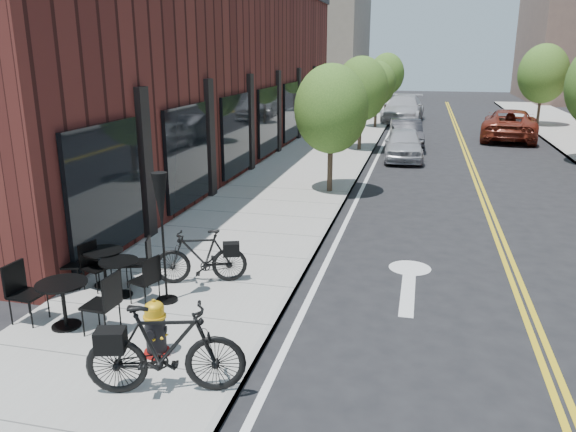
% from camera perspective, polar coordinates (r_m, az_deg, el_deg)
% --- Properties ---
extents(ground, '(120.00, 120.00, 0.00)m').
position_cam_1_polar(ground, '(8.96, -1.51, -11.73)').
color(ground, black).
rests_on(ground, ground).
extents(sidewalk_near, '(4.00, 70.00, 0.12)m').
position_cam_1_polar(sidewalk_near, '(18.57, 0.47, 3.35)').
color(sidewalk_near, '#9E9B93').
rests_on(sidewalk_near, ground).
extents(building_near, '(5.00, 28.00, 7.00)m').
position_cam_1_polar(building_near, '(23.29, -8.40, 14.34)').
color(building_near, '#401814').
rests_on(building_near, ground).
extents(bg_building_left, '(8.00, 14.00, 10.00)m').
position_cam_1_polar(bg_building_left, '(56.55, 3.35, 17.02)').
color(bg_building_left, '#726656').
rests_on(bg_building_left, ground).
extents(tree_near_a, '(2.20, 2.20, 3.81)m').
position_cam_1_polar(tree_near_a, '(16.93, 4.41, 10.78)').
color(tree_near_a, '#382B1E').
rests_on(tree_near_a, sidewalk_near).
extents(tree_near_b, '(2.30, 2.30, 3.98)m').
position_cam_1_polar(tree_near_b, '(24.83, 7.45, 12.67)').
color(tree_near_b, '#382B1E').
rests_on(tree_near_b, sidewalk_near).
extents(tree_near_c, '(2.10, 2.10, 3.67)m').
position_cam_1_polar(tree_near_c, '(32.79, 9.02, 13.12)').
color(tree_near_c, '#382B1E').
rests_on(tree_near_c, sidewalk_near).
extents(tree_near_d, '(2.40, 2.40, 4.11)m').
position_cam_1_polar(tree_near_d, '(40.75, 10.00, 14.02)').
color(tree_near_d, '#382B1E').
rests_on(tree_near_d, sidewalk_near).
extents(tree_far_c, '(2.80, 2.80, 4.62)m').
position_cam_1_polar(tree_far_c, '(36.25, 24.51, 13.02)').
color(tree_far_c, '#382B1E').
rests_on(tree_far_c, sidewalk_far).
extents(fire_hydrant, '(0.44, 0.44, 0.83)m').
position_cam_1_polar(fire_hydrant, '(8.17, -13.31, -11.07)').
color(fire_hydrant, maroon).
rests_on(fire_hydrant, sidewalk_near).
extents(bicycle_left, '(1.74, 1.01, 1.01)m').
position_cam_1_polar(bicycle_left, '(10.40, -8.84, -4.09)').
color(bicycle_left, black).
rests_on(bicycle_left, sidewalk_near).
extents(bicycle_right, '(2.05, 1.08, 1.18)m').
position_cam_1_polar(bicycle_right, '(7.21, -12.34, -13.12)').
color(bicycle_right, black).
rests_on(bicycle_right, sidewalk_near).
extents(bistro_set_a, '(1.60, 0.84, 0.84)m').
position_cam_1_polar(bistro_set_a, '(10.18, -16.74, -5.54)').
color(bistro_set_a, black).
rests_on(bistro_set_a, sidewalk_near).
extents(bistro_set_b, '(1.79, 0.81, 0.96)m').
position_cam_1_polar(bistro_set_b, '(9.32, -21.87, -7.74)').
color(bistro_set_b, black).
rests_on(bistro_set_b, sidewalk_near).
extents(bistro_set_c, '(1.67, 0.90, 0.88)m').
position_cam_1_polar(bistro_set_c, '(10.69, -18.19, -4.51)').
color(bistro_set_c, black).
rests_on(bistro_set_c, sidewalk_near).
extents(patio_umbrella, '(0.36, 0.36, 2.24)m').
position_cam_1_polar(patio_umbrella, '(9.39, -12.76, 0.54)').
color(patio_umbrella, black).
rests_on(patio_umbrella, sidewalk_near).
extents(parked_car_a, '(1.73, 3.87, 1.29)m').
position_cam_1_polar(parked_car_a, '(23.41, 11.66, 7.17)').
color(parked_car_a, '#A5A6AD').
rests_on(parked_car_a, ground).
extents(parked_car_b, '(1.74, 3.97, 1.27)m').
position_cam_1_polar(parked_car_b, '(26.48, 11.90, 8.15)').
color(parked_car_b, black).
rests_on(parked_car_b, ground).
extents(parked_car_c, '(2.65, 5.80, 1.65)m').
position_cam_1_polar(parked_car_c, '(36.68, 11.63, 10.63)').
color(parked_car_c, '#B1B1B6').
rests_on(parked_car_c, ground).
extents(parked_car_far, '(3.27, 5.79, 1.53)m').
position_cam_1_polar(parked_car_far, '(30.48, 21.61, 8.64)').
color(parked_car_far, maroon).
rests_on(parked_car_far, ground).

